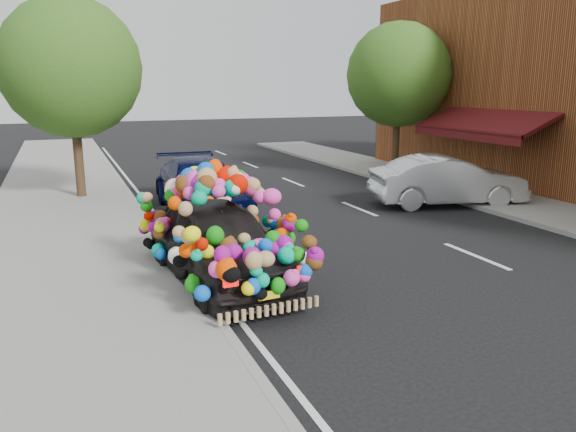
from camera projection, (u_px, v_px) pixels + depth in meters
name	position (u px, v px, depth m)	size (l,w,h in m)	color
ground	(321.00, 278.00, 10.48)	(100.00, 100.00, 0.00)	black
sidewalk	(76.00, 308.00, 8.88)	(4.00, 60.00, 0.12)	gray
kerb	(197.00, 291.00, 9.60)	(0.15, 60.00, 0.13)	gray
footpath_far	(533.00, 208.00, 16.18)	(3.00, 40.00, 0.12)	gray
lane_markings	(476.00, 256.00, 11.80)	(6.00, 50.00, 0.01)	silver
tree_near_sidewalk	(71.00, 68.00, 16.73)	(4.20, 4.20, 6.13)	#332114
tree_far_b	(398.00, 75.00, 21.55)	(4.00, 4.00, 5.90)	#332114
plush_art_car	(218.00, 223.00, 10.07)	(2.43, 4.68, 2.13)	black
navy_sedan	(201.00, 186.00, 15.77)	(2.08, 5.13, 1.49)	black
silver_hatchback	(447.00, 181.00, 16.65)	(1.57, 4.50, 1.48)	silver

